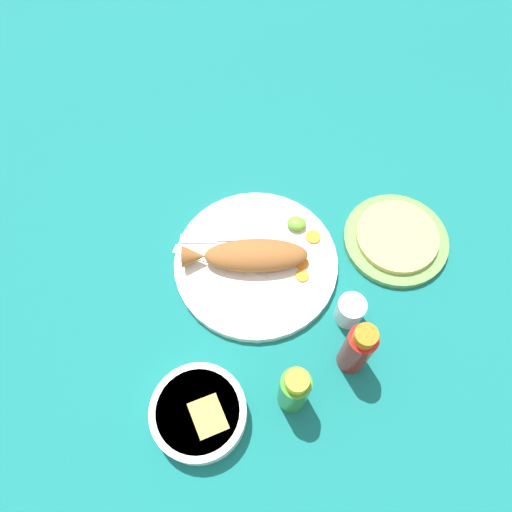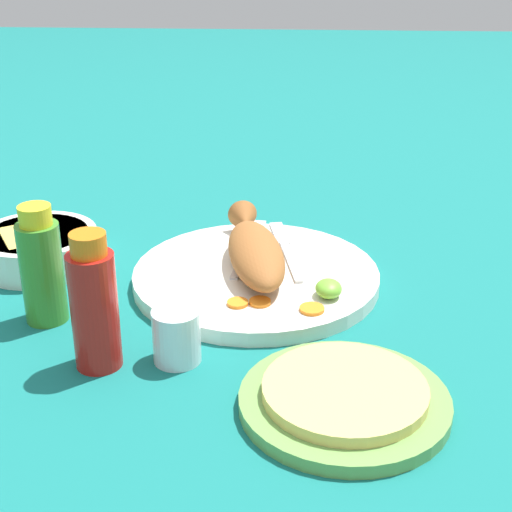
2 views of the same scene
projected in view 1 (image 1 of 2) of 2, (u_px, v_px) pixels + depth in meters
ground_plane at (256, 265)px, 0.94m from camera, size 4.00×4.00×0.00m
main_plate at (256, 263)px, 0.93m from camera, size 0.30×0.30×0.02m
fried_fish at (249, 256)px, 0.91m from camera, size 0.23×0.10×0.04m
fork_near at (214, 260)px, 0.93m from camera, size 0.19×0.04×0.00m
fork_far at (222, 239)px, 0.95m from camera, size 0.18×0.05×0.00m
carrot_slice_near at (302, 263)px, 0.92m from camera, size 0.02×0.02×0.00m
carrot_slice_mid at (302, 276)px, 0.91m from camera, size 0.02×0.02×0.00m
carrot_slice_far at (313, 237)px, 0.95m from camera, size 0.03×0.03×0.00m
lime_wedge_main at (297, 223)px, 0.95m from camera, size 0.04×0.03×0.02m
hot_sauce_bottle_red at (357, 349)px, 0.80m from camera, size 0.05×0.05×0.15m
hot_sauce_bottle_green at (294, 390)px, 0.77m from camera, size 0.05×0.05×0.14m
salt_cup at (350, 311)px, 0.87m from camera, size 0.05×0.05×0.06m
guacamole_bowl at (199, 413)px, 0.80m from camera, size 0.15×0.15×0.06m
tortilla_plate at (395, 240)px, 0.96m from camera, size 0.20×0.20×0.01m
tortilla_stack at (397, 236)px, 0.95m from camera, size 0.16×0.16×0.01m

